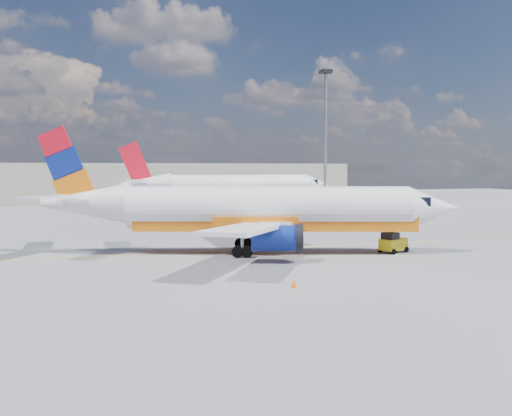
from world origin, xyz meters
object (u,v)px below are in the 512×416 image
object	(u,v)px
gse_tug	(393,243)
second_jet	(235,187)
traffic_cone	(294,284)
main_jet	(255,211)

from	to	relation	value
gse_tug	second_jet	bearing A→B (deg)	65.14
second_jet	traffic_cone	world-z (taller)	second_jet
main_jet	traffic_cone	world-z (taller)	main_jet
gse_tug	traffic_cone	bearing A→B (deg)	-164.38
main_jet	second_jet	bearing A→B (deg)	94.46
traffic_cone	main_jet	bearing A→B (deg)	81.67
main_jet	gse_tug	distance (m)	11.79
main_jet	second_jet	world-z (taller)	second_jet
main_jet	traffic_cone	distance (m)	14.62
main_jet	gse_tug	size ratio (longest dim) A/B	12.76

